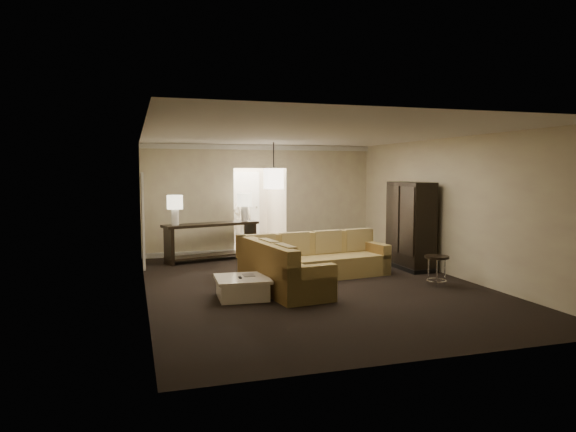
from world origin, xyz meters
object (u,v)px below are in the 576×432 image
object	(u,v)px
armoire	(410,227)
drink_table	(437,264)
person	(242,216)
coffee_table	(242,287)
sectional_sofa	(308,264)
console_table	(212,238)

from	to	relation	value
armoire	drink_table	world-z (taller)	armoire
drink_table	person	xyz separation A→B (m)	(-2.34, 6.31, 0.42)
coffee_table	sectional_sofa	bearing A→B (deg)	29.71
console_table	person	xyz separation A→B (m)	(1.25, 2.37, 0.29)
coffee_table	console_table	xyz separation A→B (m)	(0.06, 3.80, 0.35)
console_table	drink_table	bearing A→B (deg)	-64.03
sectional_sofa	coffee_table	bearing A→B (deg)	-158.44
coffee_table	person	xyz separation A→B (m)	(1.31, 6.16, 0.64)
sectional_sofa	drink_table	bearing A→B (deg)	-31.89
person	console_table	bearing A→B (deg)	66.28
console_table	person	size ratio (longest dim) A/B	1.45
sectional_sofa	person	size ratio (longest dim) A/B	1.90
armoire	drink_table	size ratio (longest dim) A/B	3.37
sectional_sofa	armoire	distance (m)	2.75
console_table	coffee_table	bearing A→B (deg)	-107.20
armoire	console_table	bearing A→B (deg)	150.24
console_table	drink_table	world-z (taller)	console_table
drink_table	armoire	bearing A→B (deg)	76.37
console_table	armoire	distance (m)	4.61
sectional_sofa	armoire	bearing A→B (deg)	6.73
sectional_sofa	person	bearing A→B (deg)	83.36
console_table	armoire	size ratio (longest dim) A/B	1.26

